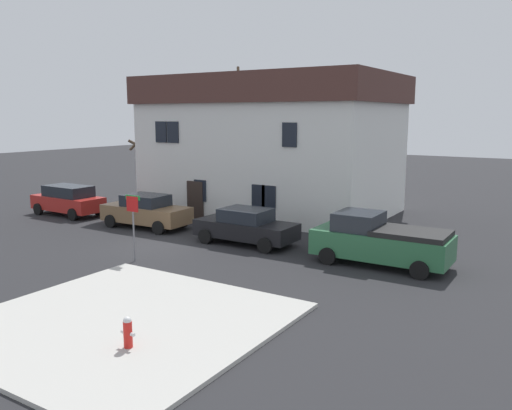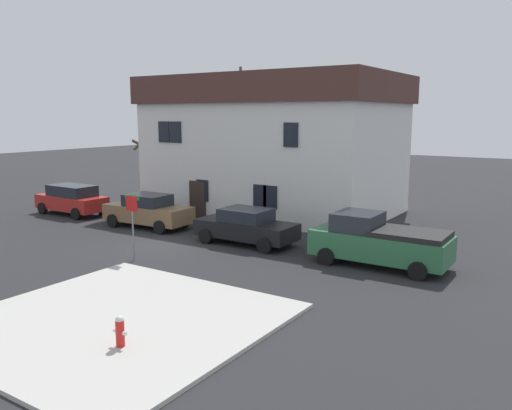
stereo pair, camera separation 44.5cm
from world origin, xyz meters
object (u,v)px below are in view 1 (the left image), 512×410
Objects in this scene: pickup_truck_green at (380,241)px; street_sign_pole at (133,215)px; car_red_wagon at (68,200)px; building_main at (271,144)px; car_black_sedan at (246,226)px; fire_hydrant at (128,331)px; bicycle_leaning at (186,206)px; tree_bare_mid at (251,147)px; car_brown_sedan at (146,211)px; tree_bare_near at (149,161)px; tree_bare_far at (291,147)px.

street_sign_pole reaches higher than pickup_truck_green.
street_sign_pole is (10.33, -5.04, 0.96)m from car_red_wagon.
pickup_truck_green is (9.60, -7.98, -3.08)m from building_main.
car_black_sedan is at bearing 179.68° from pickup_truck_green.
bicycle_leaning is (-11.03, 15.52, -0.16)m from fire_hydrant.
car_red_wagon is at bearing 178.99° from pickup_truck_green.
tree_bare_mid reaches higher than street_sign_pole.
car_brown_sedan reaches higher than fire_hydrant.
car_black_sedan is (12.54, -0.30, -0.09)m from car_red_wagon.
car_red_wagon reaches higher than car_brown_sedan.
tree_bare_near is at bearing 131.81° from car_brown_sedan.
pickup_truck_green is at bearing -19.42° from bicycle_leaning.
bicycle_leaning is at bearing 147.31° from car_black_sedan.
car_brown_sedan is 0.92× the size of pickup_truck_green.
bicycle_leaning is (-13.70, 4.83, -0.60)m from pickup_truck_green.
building_main is 12.93m from street_sign_pole.
tree_bare_far is 1.59× the size of car_brown_sedan.
bicycle_leaning reaches higher than fire_hydrant.
street_sign_pole is (1.16, -12.69, -2.18)m from building_main.
tree_bare_mid reaches higher than bicycle_leaning.
tree_bare_near is at bearing -164.69° from building_main.
tree_bare_far is 4.39× the size of bicycle_leaning.
tree_bare_far is 1.46× the size of pickup_truck_green.
fire_hydrant is (9.84, -10.91, -0.34)m from car_brown_sedan.
tree_bare_far is 9.80m from pickup_truck_green.
car_black_sedan is at bearing -67.02° from building_main.
tree_bare_far reaches higher than car_red_wagon.
car_black_sedan is 6.23m from pickup_truck_green.
tree_bare_mid is at bearing -166.93° from tree_bare_far.
building_main reaches higher than tree_bare_near.
building_main reaches higher than car_red_wagon.
street_sign_pole reaches higher than car_red_wagon.
street_sign_pole is at bearing -114.92° from car_black_sedan.
pickup_truck_green is at bearing -39.74° from building_main.
building_main is 2.55m from tree_bare_mid.
car_brown_sedan reaches higher than car_black_sedan.
tree_bare_mid is 2.35m from tree_bare_far.
tree_bare_mid reaches higher than car_black_sedan.
building_main reaches higher than fire_hydrant.
building_main is 3.08× the size of car_black_sedan.
building_main reaches higher than car_black_sedan.
tree_bare_far is 8.48m from car_brown_sedan.
car_brown_sedan is (-3.09, -5.21, -3.15)m from tree_bare_mid.
car_red_wagon is (-1.26, -5.48, -1.91)m from tree_bare_near.
tree_bare_mid is 4.84× the size of bicycle_leaning.
tree_bare_near is 0.61× the size of tree_bare_mid.
tree_bare_near is 1.94× the size of street_sign_pole.
car_red_wagon is 0.98× the size of car_black_sedan.
fire_hydrant is 0.30× the size of street_sign_pole.
car_red_wagon is 0.96× the size of car_brown_sedan.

